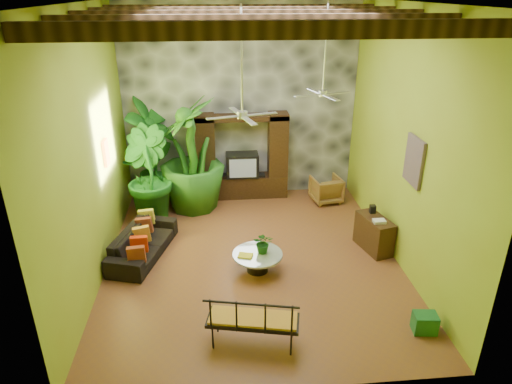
{
  "coord_description": "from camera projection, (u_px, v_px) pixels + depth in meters",
  "views": [
    {
      "loc": [
        -0.69,
        -8.21,
        5.24
      ],
      "look_at": [
        0.1,
        0.2,
        1.43
      ],
      "focal_mm": 32.0,
      "sensor_mm": 36.0,
      "label": 1
    }
  ],
  "objects": [
    {
      "name": "wall_art_painting",
      "position": [
        414.0,
        161.0,
        8.42
      ],
      "size": [
        0.06,
        0.7,
        0.9
      ],
      "primitive_type": "cube",
      "color": "#25518A",
      "rests_on": "right_wall"
    },
    {
      "name": "ceiling_fan_back",
      "position": [
        323.0,
        84.0,
        9.49
      ],
      "size": [
        1.28,
        1.28,
        1.86
      ],
      "color": "silver",
      "rests_on": "ceiling"
    },
    {
      "name": "stone_accent_wall",
      "position": [
        241.0,
        103.0,
        11.76
      ],
      "size": [
        5.98,
        0.1,
        4.98
      ],
      "primitive_type": "cube",
      "color": "#35363C",
      "rests_on": "ground"
    },
    {
      "name": "ceiling",
      "position": [
        251.0,
        3.0,
        7.6
      ],
      "size": [
        6.0,
        7.0,
        0.02
      ],
      "primitive_type": "cube",
      "color": "silver",
      "rests_on": "back_wall"
    },
    {
      "name": "tall_plant_c",
      "position": [
        191.0,
        155.0,
        11.28
      ],
      "size": [
        1.67,
        1.67,
        2.87
      ],
      "primitive_type": "imported",
      "rotation": [
        0.0,
        0.0,
        4.75
      ],
      "color": "#28691B",
      "rests_on": "ground"
    },
    {
      "name": "left_wall",
      "position": [
        90.0,
        150.0,
        8.38
      ],
      "size": [
        0.02,
        7.0,
        5.0
      ],
      "primitive_type": "cube",
      "color": "#95A325",
      "rests_on": "ground"
    },
    {
      "name": "back_wall",
      "position": [
        240.0,
        103.0,
        11.81
      ],
      "size": [
        6.0,
        0.02,
        5.0
      ],
      "primitive_type": "cube",
      "color": "#95A325",
      "rests_on": "ground"
    },
    {
      "name": "yellow_tray",
      "position": [
        245.0,
        256.0,
        8.96
      ],
      "size": [
        0.32,
        0.27,
        0.03
      ],
      "primitive_type": "cube",
      "rotation": [
        0.0,
        0.0,
        -0.29
      ],
      "color": "yellow",
      "rests_on": "coffee_table"
    },
    {
      "name": "wicker_armchair",
      "position": [
        326.0,
        189.0,
        12.08
      ],
      "size": [
        0.85,
        0.86,
        0.68
      ],
      "primitive_type": "imported",
      "rotation": [
        0.0,
        0.0,
        3.32
      ],
      "color": "brown",
      "rests_on": "ground"
    },
    {
      "name": "ground",
      "position": [
        252.0,
        258.0,
        9.66
      ],
      "size": [
        7.0,
        7.0,
        0.0
      ],
      "primitive_type": "plane",
      "color": "brown",
      "rests_on": "ground"
    },
    {
      "name": "green_bin",
      "position": [
        425.0,
        323.0,
        7.54
      ],
      "size": [
        0.41,
        0.33,
        0.33
      ],
      "primitive_type": "cube",
      "rotation": [
        0.0,
        0.0,
        -0.12
      ],
      "color": "#207926",
      "rests_on": "ground"
    },
    {
      "name": "tall_plant_a",
      "position": [
        153.0,
        152.0,
        11.63
      ],
      "size": [
        1.61,
        1.77,
        2.78
      ],
      "primitive_type": "imported",
      "rotation": [
        0.0,
        0.0,
        1.03
      ],
      "color": "#175817",
      "rests_on": "ground"
    },
    {
      "name": "iron_bench",
      "position": [
        253.0,
        319.0,
        7.06
      ],
      "size": [
        1.52,
        0.82,
        0.57
      ],
      "rotation": [
        0.0,
        0.0,
        -0.21
      ],
      "color": "black",
      "rests_on": "ground"
    },
    {
      "name": "entertainment_center",
      "position": [
        242.0,
        163.0,
        12.11
      ],
      "size": [
        2.4,
        0.55,
        2.3
      ],
      "color": "black",
      "rests_on": "ground"
    },
    {
      "name": "centerpiece_plant",
      "position": [
        263.0,
        243.0,
        9.02
      ],
      "size": [
        0.44,
        0.39,
        0.44
      ],
      "primitive_type": "imported",
      "rotation": [
        0.0,
        0.0,
        -0.14
      ],
      "color": "#1B5516",
      "rests_on": "coffee_table"
    },
    {
      "name": "sofa",
      "position": [
        143.0,
        243.0,
        9.64
      ],
      "size": [
        1.34,
        2.19,
        0.6
      ],
      "primitive_type": "imported",
      "rotation": [
        0.0,
        0.0,
        1.29
      ],
      "color": "black",
      "rests_on": "ground"
    },
    {
      "name": "ceiling_beams",
      "position": [
        251.0,
        17.0,
        7.7
      ],
      "size": [
        5.95,
        5.36,
        0.22
      ],
      "color": "#3C2413",
      "rests_on": "ceiling"
    },
    {
      "name": "wall_art_mask",
      "position": [
        106.0,
        153.0,
        9.45
      ],
      "size": [
        0.06,
        0.32,
        0.55
      ],
      "primitive_type": "cube",
      "color": "yellow",
      "rests_on": "left_wall"
    },
    {
      "name": "side_console",
      "position": [
        374.0,
        234.0,
        9.84
      ],
      "size": [
        0.66,
        1.02,
        0.76
      ],
      "primitive_type": "cube",
      "rotation": [
        0.0,
        0.0,
        0.26
      ],
      "color": "black",
      "rests_on": "ground"
    },
    {
      "name": "tall_plant_b",
      "position": [
        147.0,
        176.0,
        10.76
      ],
      "size": [
        1.6,
        1.64,
        2.33
      ],
      "primitive_type": "imported",
      "rotation": [
        0.0,
        0.0,
        2.23
      ],
      "color": "#17581B",
      "rests_on": "ground"
    },
    {
      "name": "ceiling_fan_front",
      "position": [
        242.0,
        103.0,
        7.88
      ],
      "size": [
        1.28,
        1.28,
        1.86
      ],
      "color": "silver",
      "rests_on": "ceiling"
    },
    {
      "name": "coffee_table",
      "position": [
        258.0,
        260.0,
        9.12
      ],
      "size": [
        1.0,
        1.0,
        0.4
      ],
      "rotation": [
        0.0,
        0.0,
        0.23
      ],
      "color": "black",
      "rests_on": "ground"
    },
    {
      "name": "right_wall",
      "position": [
        405.0,
        141.0,
        8.89
      ],
      "size": [
        0.02,
        7.0,
        5.0
      ],
      "primitive_type": "cube",
      "color": "#95A325",
      "rests_on": "ground"
    }
  ]
}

